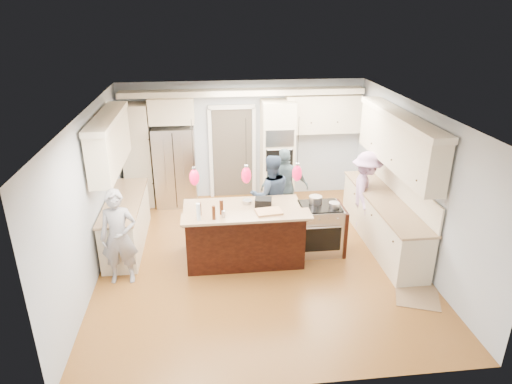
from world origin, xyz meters
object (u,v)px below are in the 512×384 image
at_px(person_bar_end, 119,237).
at_px(person_far_left, 271,195).
at_px(refrigerator, 175,166).
at_px(island_range, 320,228).
at_px(kitchen_island, 244,233).

height_order(person_bar_end, person_far_left, person_far_left).
height_order(refrigerator, island_range, refrigerator).
distance_m(refrigerator, kitchen_island, 2.91).
height_order(refrigerator, kitchen_island, refrigerator).
height_order(kitchen_island, person_far_left, person_far_left).
height_order(kitchen_island, person_bar_end, person_bar_end).
distance_m(refrigerator, person_far_left, 2.55).
xyz_separation_m(refrigerator, kitchen_island, (1.30, -2.57, -0.41)).
xyz_separation_m(island_range, person_bar_end, (-3.46, -0.60, 0.35)).
bearing_deg(island_range, kitchen_island, -176.89).
relative_size(refrigerator, island_range, 1.96).
xyz_separation_m(kitchen_island, person_bar_end, (-2.05, -0.52, 0.32)).
bearing_deg(island_range, person_far_left, 135.25).
bearing_deg(refrigerator, person_bar_end, -103.64).
xyz_separation_m(refrigerator, island_range, (2.71, -2.49, -0.44)).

